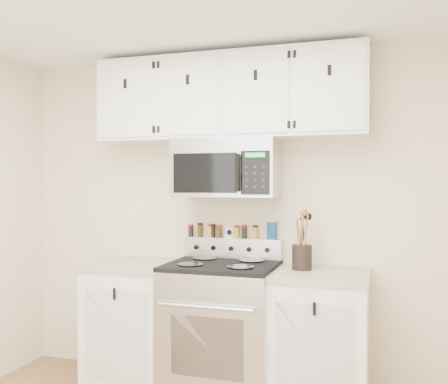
% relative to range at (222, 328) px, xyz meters
% --- Properties ---
extents(back_wall, '(3.50, 0.01, 2.50)m').
position_rel_range_xyz_m(back_wall, '(0.00, 0.32, 0.76)').
color(back_wall, beige).
rests_on(back_wall, floor).
extents(range, '(0.76, 0.65, 1.10)m').
position_rel_range_xyz_m(range, '(0.00, 0.00, 0.00)').
color(range, '#B7B7BA').
rests_on(range, floor).
extents(base_cabinet_left, '(0.64, 0.62, 0.92)m').
position_rel_range_xyz_m(base_cabinet_left, '(-0.69, 0.02, -0.03)').
color(base_cabinet_left, white).
rests_on(base_cabinet_left, floor).
extents(base_cabinet_right, '(0.64, 0.62, 0.92)m').
position_rel_range_xyz_m(base_cabinet_right, '(0.69, 0.02, -0.03)').
color(base_cabinet_right, white).
rests_on(base_cabinet_right, floor).
extents(microwave, '(0.76, 0.44, 0.42)m').
position_rel_range_xyz_m(microwave, '(0.00, 0.13, 1.14)').
color(microwave, '#9E9EA3').
rests_on(microwave, back_wall).
extents(upper_cabinets, '(2.00, 0.35, 0.62)m').
position_rel_range_xyz_m(upper_cabinets, '(-0.00, 0.15, 1.66)').
color(upper_cabinets, white).
rests_on(upper_cabinets, back_wall).
extents(utensil_crock, '(0.14, 0.14, 0.40)m').
position_rel_range_xyz_m(utensil_crock, '(0.56, 0.08, 0.53)').
color(utensil_crock, black).
rests_on(utensil_crock, base_cabinet_right).
extents(kitchen_timer, '(0.08, 0.07, 0.08)m').
position_rel_range_xyz_m(kitchen_timer, '(-0.02, 0.28, 0.65)').
color(kitchen_timer, white).
rests_on(kitchen_timer, range).
extents(salt_canister, '(0.08, 0.08, 0.14)m').
position_rel_range_xyz_m(salt_canister, '(0.30, 0.28, 0.68)').
color(salt_canister, navy).
rests_on(salt_canister, range).
extents(spice_jar_0, '(0.04, 0.04, 0.10)m').
position_rel_range_xyz_m(spice_jar_0, '(-0.34, 0.28, 0.66)').
color(spice_jar_0, black).
rests_on(spice_jar_0, range).
extents(spice_jar_1, '(0.04, 0.04, 0.11)m').
position_rel_range_xyz_m(spice_jar_1, '(-0.27, 0.28, 0.67)').
color(spice_jar_1, '#3A2A0E').
rests_on(spice_jar_1, range).
extents(spice_jar_2, '(0.04, 0.04, 0.10)m').
position_rel_range_xyz_m(spice_jar_2, '(-0.18, 0.28, 0.66)').
color(spice_jar_2, yellow).
rests_on(spice_jar_2, range).
extents(spice_jar_3, '(0.04, 0.04, 0.10)m').
position_rel_range_xyz_m(spice_jar_3, '(-0.16, 0.28, 0.66)').
color(spice_jar_3, black).
rests_on(spice_jar_3, range).
extents(spice_jar_4, '(0.04, 0.04, 0.10)m').
position_rel_range_xyz_m(spice_jar_4, '(-0.11, 0.28, 0.66)').
color(spice_jar_4, '#422C10').
rests_on(spice_jar_4, range).
extents(spice_jar_5, '(0.04, 0.04, 0.10)m').
position_rel_range_xyz_m(spice_jar_5, '(0.03, 0.28, 0.66)').
color(spice_jar_5, gold).
rests_on(spice_jar_5, range).
extents(spice_jar_6, '(0.04, 0.04, 0.10)m').
position_rel_range_xyz_m(spice_jar_6, '(0.09, 0.28, 0.67)').
color(spice_jar_6, black).
rests_on(spice_jar_6, range).
extents(spice_jar_7, '(0.04, 0.04, 0.10)m').
position_rel_range_xyz_m(spice_jar_7, '(0.18, 0.28, 0.67)').
color(spice_jar_7, gold).
rests_on(spice_jar_7, range).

